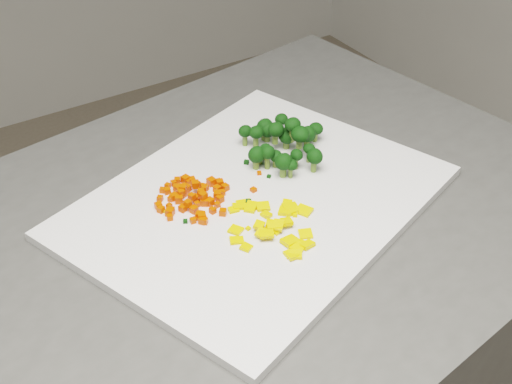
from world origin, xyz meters
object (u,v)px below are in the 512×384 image
pepper_pile (271,222)px  broccoli_pile (283,136)px  carrot_pile (197,192)px  cutting_board (256,202)px

pepper_pile → broccoli_pile: 0.17m
carrot_pile → broccoli_pile: bearing=12.2°
carrot_pile → pepper_pile: size_ratio=0.86×
cutting_board → carrot_pile: 0.08m
broccoli_pile → cutting_board: bearing=-142.0°
carrot_pile → broccoli_pile: (0.16, 0.03, 0.01)m
cutting_board → broccoli_pile: 0.12m
cutting_board → pepper_pile: (-0.02, -0.06, 0.01)m
cutting_board → carrot_pile: size_ratio=4.50×
cutting_board → pepper_pile: pepper_pile is taller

